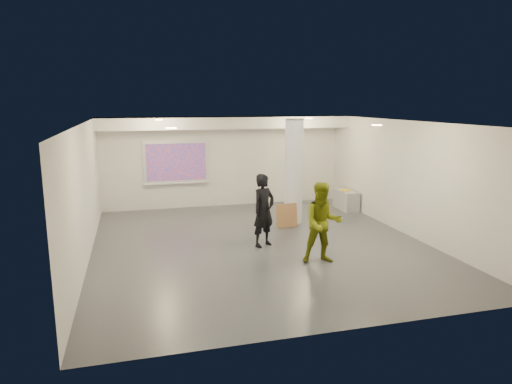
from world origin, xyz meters
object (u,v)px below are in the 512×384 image
object	(u,v)px
projection_screen	(176,163)
man	(323,223)
column	(294,172)
woman	(264,210)
credenza	(346,200)

from	to	relation	value
projection_screen	man	world-z (taller)	projection_screen
man	column	bearing A→B (deg)	92.69
woman	man	xyz separation A→B (m)	(0.92, -1.44, 0.00)
projection_screen	credenza	size ratio (longest dim) A/B	1.95
column	credenza	xyz separation A→B (m)	(2.22, 1.08, -1.19)
column	man	distance (m)	3.45
projection_screen	column	bearing A→B (deg)	-40.56
credenza	woman	distance (m)	4.76
woman	man	size ratio (longest dim) A/B	1.00
projection_screen	woman	size ratio (longest dim) A/B	1.18
column	projection_screen	bearing A→B (deg)	139.44
credenza	woman	xyz separation A→B (m)	(-3.66, -2.99, 0.58)
projection_screen	credenza	bearing A→B (deg)	-16.49
column	credenza	size ratio (longest dim) A/B	2.79
column	man	world-z (taller)	column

